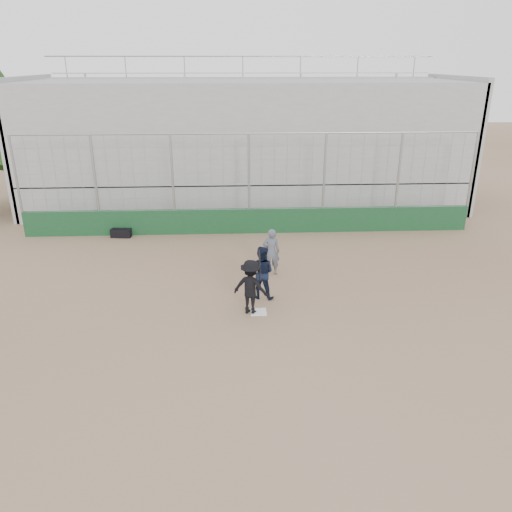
{
  "coord_description": "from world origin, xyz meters",
  "views": [
    {
      "loc": [
        -0.69,
        -12.45,
        6.59
      ],
      "look_at": [
        0.0,
        1.4,
        1.15
      ],
      "focal_mm": 35.0,
      "sensor_mm": 36.0,
      "label": 1
    }
  ],
  "objects_px": {
    "catcher_crouched": "(261,281)",
    "umpire": "(271,254)",
    "batter_at_plate": "(251,287)",
    "equipment_bag": "(121,233)"
  },
  "relations": [
    {
      "from": "catcher_crouched",
      "to": "equipment_bag",
      "type": "distance_m",
      "value": 7.82
    },
    {
      "from": "umpire",
      "to": "batter_at_plate",
      "type": "bearing_deg",
      "value": 74.59
    },
    {
      "from": "equipment_bag",
      "to": "catcher_crouched",
      "type": "bearing_deg",
      "value": -47.62
    },
    {
      "from": "catcher_crouched",
      "to": "umpire",
      "type": "distance_m",
      "value": 1.84
    },
    {
      "from": "catcher_crouched",
      "to": "umpire",
      "type": "relative_size",
      "value": 0.79
    },
    {
      "from": "batter_at_plate",
      "to": "equipment_bag",
      "type": "bearing_deg",
      "value": 126.48
    },
    {
      "from": "catcher_crouched",
      "to": "umpire",
      "type": "xyz_separation_m",
      "value": [
        0.43,
        1.78,
        0.15
      ]
    },
    {
      "from": "batter_at_plate",
      "to": "equipment_bag",
      "type": "distance_m",
      "value": 8.31
    },
    {
      "from": "batter_at_plate",
      "to": "equipment_bag",
      "type": "relative_size",
      "value": 2.12
    },
    {
      "from": "umpire",
      "to": "equipment_bag",
      "type": "xyz_separation_m",
      "value": [
        -5.7,
        3.99,
        -0.53
      ]
    }
  ]
}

